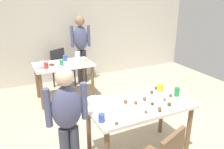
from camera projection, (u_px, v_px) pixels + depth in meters
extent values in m
plane|color=tan|center=(144.00, 149.00, 3.13)|extent=(6.40, 6.40, 0.00)
cube|color=beige|center=(73.00, 27.00, 5.40)|extent=(6.40, 0.10, 2.60)
cube|color=silver|center=(140.00, 106.00, 2.79)|extent=(1.29, 0.69, 0.04)
cylinder|color=brown|center=(189.00, 131.00, 2.92)|extent=(0.06, 0.06, 0.71)
cylinder|color=brown|center=(89.00, 131.00, 2.92)|extent=(0.06, 0.06, 0.71)
cylinder|color=brown|center=(161.00, 112.00, 3.40)|extent=(0.06, 0.06, 0.71)
cube|color=white|center=(63.00, 65.00, 4.41)|extent=(1.12, 0.67, 0.04)
cylinder|color=brown|center=(42.00, 92.00, 4.10)|extent=(0.06, 0.06, 0.71)
cylinder|color=brown|center=(93.00, 83.00, 4.51)|extent=(0.06, 0.06, 0.71)
cylinder|color=brown|center=(37.00, 82.00, 4.56)|extent=(0.06, 0.06, 0.71)
cylinder|color=brown|center=(84.00, 74.00, 4.97)|extent=(0.06, 0.06, 0.71)
cube|color=#2D2D33|center=(64.00, 69.00, 5.09)|extent=(0.54, 0.54, 0.04)
cube|color=#2D2D33|center=(58.00, 58.00, 5.11)|extent=(0.36, 0.21, 0.42)
cylinder|color=#2D2D33|center=(75.00, 78.00, 5.20)|extent=(0.04, 0.04, 0.41)
cylinder|color=#2D2D33|center=(64.00, 82.00, 4.94)|extent=(0.04, 0.04, 0.41)
cylinder|color=#2D2D33|center=(65.00, 75.00, 5.39)|extent=(0.04, 0.04, 0.41)
cylinder|color=#2D2D33|center=(54.00, 79.00, 5.13)|extent=(0.04, 0.04, 0.41)
ellipsoid|color=#4C5175|center=(67.00, 108.00, 2.31)|extent=(0.33, 0.21, 0.49)
sphere|color=beige|center=(64.00, 77.00, 2.20)|extent=(0.19, 0.19, 0.19)
cylinder|color=#4C5175|center=(48.00, 108.00, 2.23)|extent=(0.07, 0.07, 0.42)
cylinder|color=#4C5175|center=(84.00, 101.00, 2.37)|extent=(0.07, 0.07, 0.42)
cylinder|color=#28282D|center=(84.00, 66.00, 5.37)|extent=(0.11, 0.11, 0.80)
cylinder|color=#28282D|center=(80.00, 67.00, 5.34)|extent=(0.11, 0.11, 0.80)
ellipsoid|color=#4C5175|center=(81.00, 38.00, 5.12)|extent=(0.35, 0.26, 0.57)
sphere|color=#997051|center=(80.00, 21.00, 4.99)|extent=(0.22, 0.22, 0.22)
cylinder|color=#4C5175|center=(89.00, 36.00, 5.15)|extent=(0.08, 0.08, 0.48)
cylinder|color=#4C5175|center=(72.00, 37.00, 5.06)|extent=(0.08, 0.08, 0.48)
cylinder|color=white|center=(95.00, 101.00, 2.77)|extent=(0.19, 0.19, 0.08)
cylinder|color=#198438|center=(177.00, 92.00, 2.99)|extent=(0.07, 0.07, 0.12)
cube|color=silver|center=(133.00, 116.00, 2.51)|extent=(0.17, 0.02, 0.01)
cylinder|color=yellow|center=(160.00, 88.00, 3.14)|extent=(0.09, 0.09, 0.09)
cylinder|color=#3351B2|center=(102.00, 118.00, 2.39)|extent=(0.07, 0.07, 0.09)
sphere|color=brown|center=(169.00, 104.00, 2.73)|extent=(0.05, 0.05, 0.05)
sphere|color=brown|center=(160.00, 110.00, 2.60)|extent=(0.04, 0.04, 0.04)
sphere|color=brown|center=(145.00, 98.00, 2.88)|extent=(0.05, 0.05, 0.05)
sphere|color=brown|center=(146.00, 112.00, 2.57)|extent=(0.04, 0.04, 0.04)
sphere|color=brown|center=(117.00, 123.00, 2.34)|extent=(0.04, 0.04, 0.04)
sphere|color=brown|center=(164.00, 99.00, 2.87)|extent=(0.04, 0.04, 0.04)
sphere|color=brown|center=(136.00, 102.00, 2.78)|extent=(0.05, 0.05, 0.05)
sphere|color=brown|center=(156.00, 88.00, 3.21)|extent=(0.04, 0.04, 0.04)
sphere|color=brown|center=(171.00, 95.00, 2.97)|extent=(0.04, 0.04, 0.04)
sphere|color=brown|center=(152.00, 92.00, 3.07)|extent=(0.05, 0.05, 0.05)
sphere|color=brown|center=(126.00, 101.00, 2.80)|extent=(0.05, 0.05, 0.05)
sphere|color=#3D2319|center=(152.00, 104.00, 2.76)|extent=(0.04, 0.04, 0.04)
sphere|color=brown|center=(160.00, 108.00, 2.64)|extent=(0.05, 0.05, 0.05)
cylinder|color=white|center=(78.00, 57.00, 4.50)|extent=(0.11, 0.11, 0.21)
cylinder|color=green|center=(62.00, 63.00, 4.25)|extent=(0.08, 0.08, 0.11)
cylinder|color=red|center=(46.00, 66.00, 4.10)|extent=(0.08, 0.08, 0.11)
cylinder|color=#3351B2|center=(65.00, 58.00, 4.58)|extent=(0.09, 0.09, 0.11)
torus|color=brown|center=(52.00, 65.00, 4.28)|extent=(0.11, 0.11, 0.03)
torus|color=pink|center=(40.00, 67.00, 4.12)|extent=(0.13, 0.13, 0.04)
torus|color=white|center=(43.00, 62.00, 4.43)|extent=(0.12, 0.12, 0.04)
torus|color=gold|center=(86.00, 60.00, 4.57)|extent=(0.12, 0.12, 0.04)
torus|color=pink|center=(60.00, 67.00, 4.17)|extent=(0.11, 0.11, 0.03)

